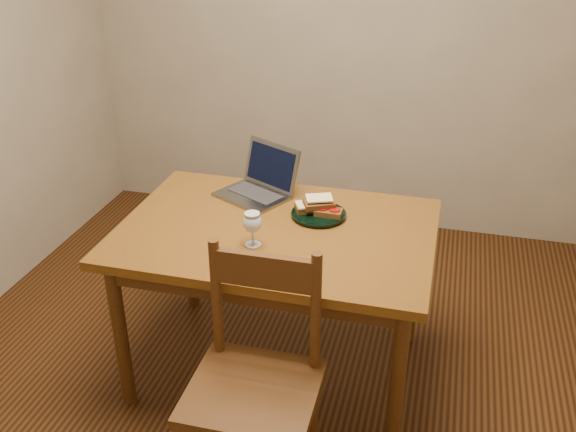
% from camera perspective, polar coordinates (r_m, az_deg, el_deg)
% --- Properties ---
extents(floor, '(3.20, 3.20, 0.02)m').
position_cam_1_polar(floor, '(3.09, -1.45, -13.44)').
color(floor, black).
rests_on(floor, ground).
extents(back_wall, '(3.20, 0.02, 2.60)m').
position_cam_1_polar(back_wall, '(3.97, 5.04, 17.00)').
color(back_wall, gray).
rests_on(back_wall, floor).
extents(table, '(1.30, 0.90, 0.74)m').
position_cam_1_polar(table, '(2.71, -1.04, -2.68)').
color(table, '#44230B').
rests_on(table, floor).
extents(chair, '(0.45, 0.43, 0.48)m').
position_cam_1_polar(chair, '(2.27, -2.98, -13.87)').
color(chair, '#41210D').
rests_on(chair, floor).
extents(plate, '(0.24, 0.24, 0.02)m').
position_cam_1_polar(plate, '(2.75, 2.73, 0.12)').
color(plate, black).
rests_on(plate, table).
extents(sandwich_cheese, '(0.15, 0.12, 0.04)m').
position_cam_1_polar(sandwich_cheese, '(2.76, 1.99, 0.87)').
color(sandwich_cheese, '#381E0C').
rests_on(sandwich_cheese, plate).
extents(sandwich_tomato, '(0.12, 0.07, 0.04)m').
position_cam_1_polar(sandwich_tomato, '(2.72, 3.62, 0.43)').
color(sandwich_tomato, '#381E0C').
rests_on(sandwich_tomato, plate).
extents(sandwich_top, '(0.15, 0.13, 0.04)m').
position_cam_1_polar(sandwich_top, '(2.73, 2.78, 1.24)').
color(sandwich_top, '#381E0C').
rests_on(sandwich_top, plate).
extents(milk_glass, '(0.08, 0.08, 0.14)m').
position_cam_1_polar(milk_glass, '(2.51, -3.17, -1.18)').
color(milk_glass, white).
rests_on(milk_glass, table).
extents(laptop, '(0.40, 0.39, 0.22)m').
position_cam_1_polar(laptop, '(2.94, -2.43, 3.07)').
color(laptop, slate).
rests_on(laptop, table).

